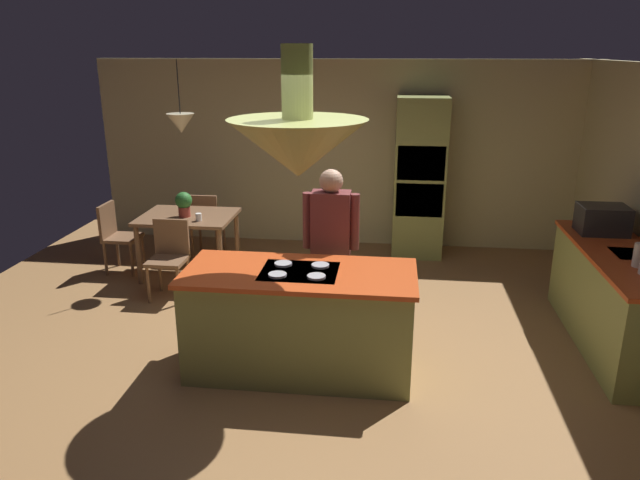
{
  "coord_description": "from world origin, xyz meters",
  "views": [
    {
      "loc": [
        0.73,
        -4.74,
        2.69
      ],
      "look_at": [
        0.1,
        0.4,
        1.0
      ],
      "focal_mm": 33.21,
      "sensor_mm": 36.0,
      "label": 1
    }
  ],
  "objects_px": {
    "person_at_island": "(331,243)",
    "microwave_on_counter": "(603,219)",
    "canister_sugar": "(640,255)",
    "chair_facing_island": "(169,253)",
    "potted_plant_on_table": "(184,203)",
    "kitchen_island": "(300,321)",
    "chair_by_back_wall": "(205,220)",
    "chair_at_corner": "(116,233)",
    "oven_tower": "(419,178)",
    "cup_on_table": "(199,217)",
    "dining_table": "(188,223)"
  },
  "relations": [
    {
      "from": "person_at_island",
      "to": "microwave_on_counter",
      "type": "distance_m",
      "value": 2.75
    },
    {
      "from": "person_at_island",
      "to": "canister_sugar",
      "type": "height_order",
      "value": "person_at_island"
    },
    {
      "from": "chair_facing_island",
      "to": "potted_plant_on_table",
      "type": "height_order",
      "value": "potted_plant_on_table"
    },
    {
      "from": "kitchen_island",
      "to": "chair_facing_island",
      "type": "relative_size",
      "value": 2.24
    },
    {
      "from": "chair_facing_island",
      "to": "chair_by_back_wall",
      "type": "xyz_separation_m",
      "value": [
        0.0,
        1.32,
        0.0
      ]
    },
    {
      "from": "kitchen_island",
      "to": "chair_by_back_wall",
      "type": "distance_m",
      "value": 3.24
    },
    {
      "from": "kitchen_island",
      "to": "microwave_on_counter",
      "type": "bearing_deg",
      "value": 26.69
    },
    {
      "from": "kitchen_island",
      "to": "chair_at_corner",
      "type": "bearing_deg",
      "value": 141.46
    },
    {
      "from": "oven_tower",
      "to": "cup_on_table",
      "type": "bearing_deg",
      "value": -152.21
    },
    {
      "from": "dining_table",
      "to": "chair_by_back_wall",
      "type": "distance_m",
      "value": 0.68
    },
    {
      "from": "kitchen_island",
      "to": "oven_tower",
      "type": "height_order",
      "value": "oven_tower"
    },
    {
      "from": "chair_facing_island",
      "to": "canister_sugar",
      "type": "bearing_deg",
      "value": -12.21
    },
    {
      "from": "chair_at_corner",
      "to": "person_at_island",
      "type": "bearing_deg",
      "value": -116.24
    },
    {
      "from": "kitchen_island",
      "to": "chair_by_back_wall",
      "type": "xyz_separation_m",
      "value": [
        -1.7,
        2.76,
        0.04
      ]
    },
    {
      "from": "kitchen_island",
      "to": "dining_table",
      "type": "xyz_separation_m",
      "value": [
        -1.7,
        2.1,
        0.2
      ]
    },
    {
      "from": "chair_at_corner",
      "to": "canister_sugar",
      "type": "distance_m",
      "value": 5.74
    },
    {
      "from": "dining_table",
      "to": "canister_sugar",
      "type": "distance_m",
      "value": 4.84
    },
    {
      "from": "chair_facing_island",
      "to": "cup_on_table",
      "type": "xyz_separation_m",
      "value": [
        0.21,
        0.44,
        0.3
      ]
    },
    {
      "from": "chair_facing_island",
      "to": "chair_at_corner",
      "type": "distance_m",
      "value": 1.15
    },
    {
      "from": "potted_plant_on_table",
      "to": "microwave_on_counter",
      "type": "bearing_deg",
      "value": -7.66
    },
    {
      "from": "oven_tower",
      "to": "microwave_on_counter",
      "type": "xyz_separation_m",
      "value": [
        1.74,
        -1.81,
        0.01
      ]
    },
    {
      "from": "chair_facing_island",
      "to": "canister_sugar",
      "type": "relative_size",
      "value": 4.25
    },
    {
      "from": "chair_facing_island",
      "to": "cup_on_table",
      "type": "bearing_deg",
      "value": 64.17
    },
    {
      "from": "chair_at_corner",
      "to": "chair_facing_island",
      "type": "bearing_deg",
      "value": -125.22
    },
    {
      "from": "potted_plant_on_table",
      "to": "microwave_on_counter",
      "type": "height_order",
      "value": "microwave_on_counter"
    },
    {
      "from": "kitchen_island",
      "to": "cup_on_table",
      "type": "xyz_separation_m",
      "value": [
        -1.49,
        1.88,
        0.34
      ]
    },
    {
      "from": "chair_by_back_wall",
      "to": "canister_sugar",
      "type": "relative_size",
      "value": 4.25
    },
    {
      "from": "person_at_island",
      "to": "cup_on_table",
      "type": "height_order",
      "value": "person_at_island"
    },
    {
      "from": "oven_tower",
      "to": "potted_plant_on_table",
      "type": "height_order",
      "value": "oven_tower"
    },
    {
      "from": "kitchen_island",
      "to": "microwave_on_counter",
      "type": "xyz_separation_m",
      "value": [
        2.84,
        1.43,
        0.59
      ]
    },
    {
      "from": "chair_facing_island",
      "to": "chair_by_back_wall",
      "type": "bearing_deg",
      "value": 90.0
    },
    {
      "from": "chair_facing_island",
      "to": "canister_sugar",
      "type": "distance_m",
      "value": 4.67
    },
    {
      "from": "chair_facing_island",
      "to": "potted_plant_on_table",
      "type": "relative_size",
      "value": 2.9
    },
    {
      "from": "oven_tower",
      "to": "chair_at_corner",
      "type": "distance_m",
      "value": 3.95
    },
    {
      "from": "oven_tower",
      "to": "canister_sugar",
      "type": "height_order",
      "value": "oven_tower"
    },
    {
      "from": "kitchen_island",
      "to": "chair_by_back_wall",
      "type": "height_order",
      "value": "kitchen_island"
    },
    {
      "from": "oven_tower",
      "to": "person_at_island",
      "type": "height_order",
      "value": "oven_tower"
    },
    {
      "from": "chair_facing_island",
      "to": "microwave_on_counter",
      "type": "bearing_deg",
      "value": -0.14
    },
    {
      "from": "person_at_island",
      "to": "canister_sugar",
      "type": "distance_m",
      "value": 2.66
    },
    {
      "from": "oven_tower",
      "to": "cup_on_table",
      "type": "distance_m",
      "value": 2.93
    },
    {
      "from": "kitchen_island",
      "to": "cup_on_table",
      "type": "relative_size",
      "value": 21.64
    },
    {
      "from": "microwave_on_counter",
      "to": "oven_tower",
      "type": "bearing_deg",
      "value": 133.79
    },
    {
      "from": "dining_table",
      "to": "canister_sugar",
      "type": "height_order",
      "value": "canister_sugar"
    },
    {
      "from": "chair_at_corner",
      "to": "potted_plant_on_table",
      "type": "bearing_deg",
      "value": -93.68
    },
    {
      "from": "canister_sugar",
      "to": "cup_on_table",
      "type": "bearing_deg",
      "value": 161.79
    },
    {
      "from": "chair_at_corner",
      "to": "canister_sugar",
      "type": "xyz_separation_m",
      "value": [
        5.48,
        -1.64,
        0.52
      ]
    },
    {
      "from": "dining_table",
      "to": "cup_on_table",
      "type": "distance_m",
      "value": 0.34
    },
    {
      "from": "canister_sugar",
      "to": "potted_plant_on_table",
      "type": "bearing_deg",
      "value": 160.82
    },
    {
      "from": "potted_plant_on_table",
      "to": "oven_tower",
      "type": "bearing_deg",
      "value": 23.14
    },
    {
      "from": "dining_table",
      "to": "potted_plant_on_table",
      "type": "distance_m",
      "value": 0.27
    }
  ]
}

